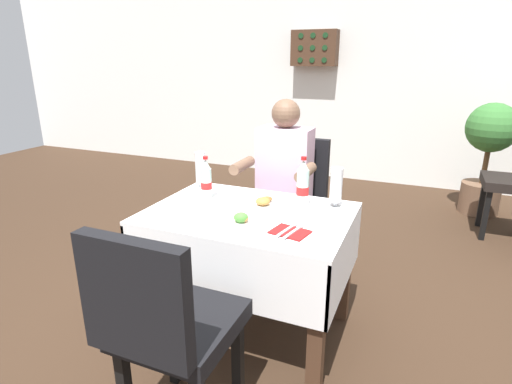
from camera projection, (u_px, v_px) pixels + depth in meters
ground_plane at (229, 330)px, 2.37m from camera, size 11.00×11.00×0.00m
back_wall at (354, 55)px, 4.96m from camera, size 11.00×0.12×3.11m
main_dining_table at (249, 242)px, 2.21m from camera, size 1.07×0.76×0.73m
chair_far_diner_seat at (293, 199)px, 2.89m from camera, size 0.44×0.50×0.97m
chair_near_camera_side at (167, 323)px, 1.53m from camera, size 0.44×0.50×0.97m
seated_diner_far at (282, 182)px, 2.76m from camera, size 0.50×0.46×1.26m
plate_near_camera at (242, 221)px, 1.99m from camera, size 0.25×0.25×0.06m
plate_far_diner at (260, 202)px, 2.26m from camera, size 0.25×0.25×0.06m
beer_glass_left at (201, 169)px, 2.53m from camera, size 0.07×0.07×0.23m
beer_glass_middle at (336, 187)px, 2.18m from camera, size 0.07×0.07×0.22m
cola_bottle_primary at (303, 185)px, 2.19m from camera, size 0.07×0.07×0.28m
cola_bottle_secondary at (206, 180)px, 2.32m from camera, size 0.06×0.06×0.25m
napkin_cutlery_set at (290, 232)px, 1.89m from camera, size 0.19×0.20×0.01m
potted_plant_corner at (488, 149)px, 3.99m from camera, size 0.48×0.48×1.11m
wall_bottle_rack at (315, 48)px, 4.96m from camera, size 0.56×0.21×0.42m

